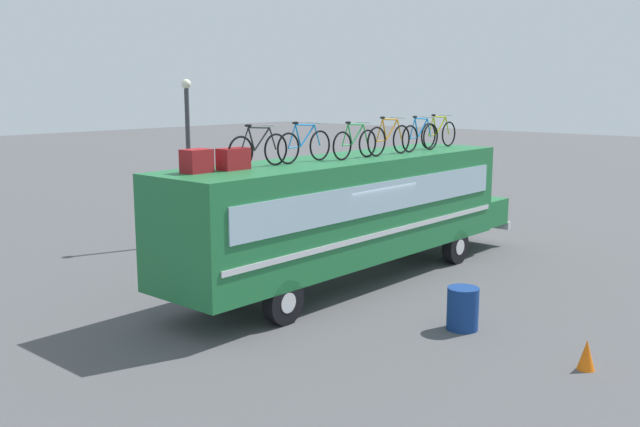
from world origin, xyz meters
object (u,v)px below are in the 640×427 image
object	(u,v)px
rooftop_bicycle_2	(304,145)
rooftop_bicycle_5	(420,136)
street_lamp	(188,150)
rooftop_bicycle_1	(259,149)
rooftop_bicycle_4	(389,139)
rooftop_bicycle_3	(355,143)
luggage_bag_2	(233,159)
bus	(351,208)
traffic_cone	(586,355)
luggage_bag_1	(197,161)
trash_bin	(463,308)
rooftop_bicycle_6	(439,134)

from	to	relation	value
rooftop_bicycle_2	rooftop_bicycle_5	size ratio (longest dim) A/B	1.03
rooftop_bicycle_5	street_lamp	bearing A→B (deg)	109.30
rooftop_bicycle_1	rooftop_bicycle_4	world-z (taller)	rooftop_bicycle_4
rooftop_bicycle_4	rooftop_bicycle_3	bearing A→B (deg)	178.23
luggage_bag_2	rooftop_bicycle_4	size ratio (longest dim) A/B	0.36
rooftop_bicycle_4	street_lamp	size ratio (longest dim) A/B	0.36
bus	rooftop_bicycle_3	size ratio (longest dim) A/B	7.25
luggage_bag_2	rooftop_bicycle_5	bearing A→B (deg)	-4.66
traffic_cone	luggage_bag_1	bearing A→B (deg)	111.68
rooftop_bicycle_2	trash_bin	size ratio (longest dim) A/B	2.04
luggage_bag_2	rooftop_bicycle_2	xyz separation A→B (m)	(2.02, -0.13, 0.16)
rooftop_bicycle_6	bus	bearing A→B (deg)	178.84
trash_bin	street_lamp	xyz separation A→B (m)	(1.45, 10.41, 2.49)
rooftop_bicycle_3	street_lamp	bearing A→B (deg)	86.79
rooftop_bicycle_3	trash_bin	world-z (taller)	rooftop_bicycle_3
street_lamp	rooftop_bicycle_6	bearing A→B (deg)	-60.67
rooftop_bicycle_5	rooftop_bicycle_3	bearing A→B (deg)	179.62
bus	rooftop_bicycle_5	distance (m)	3.02
luggage_bag_1	rooftop_bicycle_3	distance (m)	4.30
rooftop_bicycle_5	street_lamp	xyz separation A→B (m)	(-2.38, 6.79, -0.58)
rooftop_bicycle_3	rooftop_bicycle_6	xyz separation A→B (m)	(4.06, 0.23, 0.02)
rooftop_bicycle_4	rooftop_bicycle_5	distance (m)	1.44
rooftop_bicycle_6	traffic_cone	world-z (taller)	rooftop_bicycle_6
rooftop_bicycle_3	trash_bin	distance (m)	4.87
rooftop_bicycle_1	trash_bin	size ratio (longest dim) A/B	2.01
rooftop_bicycle_3	rooftop_bicycle_5	bearing A→B (deg)	-0.38
bus	luggage_bag_1	world-z (taller)	luggage_bag_1
rooftop_bicycle_3	street_lamp	distance (m)	6.80
trash_bin	rooftop_bicycle_1	bearing A→B (deg)	113.07
luggage_bag_1	rooftop_bicycle_2	world-z (taller)	rooftop_bicycle_2
luggage_bag_2	rooftop_bicycle_1	size ratio (longest dim) A/B	0.38
luggage_bag_2	street_lamp	bearing A→B (deg)	58.91
rooftop_bicycle_3	rooftop_bicycle_6	distance (m)	4.06
rooftop_bicycle_3	rooftop_bicycle_4	world-z (taller)	rooftop_bicycle_4
rooftop_bicycle_1	trash_bin	xyz separation A→B (m)	(1.71, -4.02, -3.06)
rooftop_bicycle_4	rooftop_bicycle_5	xyz separation A→B (m)	(1.44, 0.02, -0.01)
rooftop_bicycle_4	trash_bin	bearing A→B (deg)	-123.62
luggage_bag_1	rooftop_bicycle_1	xyz separation A→B (m)	(1.47, -0.24, 0.15)
luggage_bag_1	rooftop_bicycle_2	bearing A→B (deg)	-5.38
rooftop_bicycle_2	rooftop_bicycle_5	world-z (taller)	rooftop_bicycle_5
rooftop_bicycle_3	rooftop_bicycle_5	world-z (taller)	rooftop_bicycle_5
luggage_bag_1	rooftop_bicycle_4	world-z (taller)	rooftop_bicycle_4
luggage_bag_2	trash_bin	size ratio (longest dim) A/B	0.76
rooftop_bicycle_1	rooftop_bicycle_3	world-z (taller)	rooftop_bicycle_1
luggage_bag_2	rooftop_bicycle_1	world-z (taller)	rooftop_bicycle_1
rooftop_bicycle_3	rooftop_bicycle_5	distance (m)	2.76
street_lamp	rooftop_bicycle_2	bearing A→B (deg)	-105.39
rooftop_bicycle_3	trash_bin	bearing A→B (deg)	-106.44
rooftop_bicycle_1	traffic_cone	xyz separation A→B (m)	(1.29, -6.69, -3.23)
rooftop_bicycle_2	luggage_bag_1	bearing A→B (deg)	174.62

